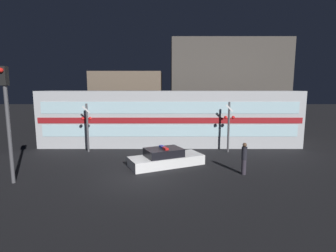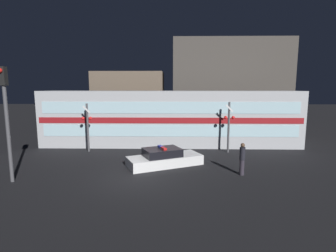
{
  "view_description": "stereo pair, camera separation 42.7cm",
  "coord_description": "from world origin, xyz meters",
  "px_view_note": "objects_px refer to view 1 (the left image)",
  "views": [
    {
      "loc": [
        1.46,
        -13.41,
        4.79
      ],
      "look_at": [
        1.49,
        5.14,
        2.01
      ],
      "focal_mm": 28.0,
      "sensor_mm": 36.0,
      "label": 1
    },
    {
      "loc": [
        1.89,
        -13.41,
        4.79
      ],
      "look_at": [
        1.49,
        5.14,
        2.01
      ],
      "focal_mm": 28.0,
      "sensor_mm": 36.0,
      "label": 2
    }
  ],
  "objects_px": {
    "pedestrian": "(244,158)",
    "traffic_light_corner": "(7,114)",
    "police_car": "(165,158)",
    "crossing_signal_near": "(228,124)",
    "train": "(169,118)"
  },
  "relations": [
    {
      "from": "pedestrian",
      "to": "traffic_light_corner",
      "type": "xyz_separation_m",
      "value": [
        -11.97,
        -1.29,
        2.58
      ]
    },
    {
      "from": "pedestrian",
      "to": "traffic_light_corner",
      "type": "bearing_deg",
      "value": -173.85
    },
    {
      "from": "police_car",
      "to": "crossing_signal_near",
      "type": "bearing_deg",
      "value": 10.99
    },
    {
      "from": "police_car",
      "to": "traffic_light_corner",
      "type": "distance_m",
      "value": 8.76
    },
    {
      "from": "train",
      "to": "police_car",
      "type": "xyz_separation_m",
      "value": [
        -0.3,
        -5.9,
        -1.8
      ]
    },
    {
      "from": "train",
      "to": "traffic_light_corner",
      "type": "relative_size",
      "value": 3.61
    },
    {
      "from": "crossing_signal_near",
      "to": "traffic_light_corner",
      "type": "height_order",
      "value": "traffic_light_corner"
    },
    {
      "from": "pedestrian",
      "to": "traffic_light_corner",
      "type": "relative_size",
      "value": 0.31
    },
    {
      "from": "police_car",
      "to": "traffic_light_corner",
      "type": "xyz_separation_m",
      "value": [
        -7.65,
        -2.97,
        3.06
      ]
    },
    {
      "from": "train",
      "to": "police_car",
      "type": "relative_size",
      "value": 4.31
    },
    {
      "from": "crossing_signal_near",
      "to": "traffic_light_corner",
      "type": "bearing_deg",
      "value": -152.82
    },
    {
      "from": "pedestrian",
      "to": "train",
      "type": "bearing_deg",
      "value": 117.93
    },
    {
      "from": "train",
      "to": "crossing_signal_near",
      "type": "distance_m",
      "value": 5.01
    },
    {
      "from": "traffic_light_corner",
      "to": "train",
      "type": "bearing_deg",
      "value": 48.13
    },
    {
      "from": "police_car",
      "to": "pedestrian",
      "type": "height_order",
      "value": "pedestrian"
    }
  ]
}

